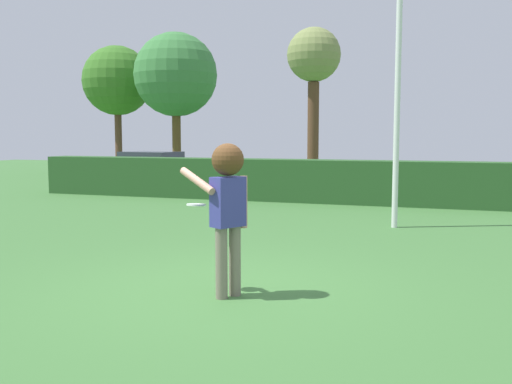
% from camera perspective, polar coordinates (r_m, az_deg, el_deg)
% --- Properties ---
extents(ground_plane, '(60.00, 60.00, 0.00)m').
position_cam_1_polar(ground_plane, '(7.09, -3.62, -9.85)').
color(ground_plane, '#3E6F35').
extents(person, '(0.84, 0.50, 1.81)m').
position_cam_1_polar(person, '(6.61, -2.88, -0.48)').
color(person, gray).
rests_on(person, ground).
extents(frisbee, '(0.23, 0.23, 0.04)m').
position_cam_1_polar(frisbee, '(6.90, -6.02, -1.27)').
color(frisbee, white).
extents(lamppost, '(0.24, 0.24, 6.73)m').
position_cam_1_polar(lamppost, '(12.13, 14.10, 14.00)').
color(lamppost, silver).
rests_on(lamppost, ground).
extents(hedge_row, '(19.78, 0.90, 1.21)m').
position_cam_1_polar(hedge_row, '(16.10, 9.54, 1.00)').
color(hedge_row, '#285225').
rests_on(hedge_row, ground).
extents(parked_car_silver, '(4.39, 2.27, 1.25)m').
position_cam_1_polar(parked_car_silver, '(23.36, -10.46, 2.62)').
color(parked_car_silver, '#B7B7BC').
rests_on(parked_car_silver, ground).
extents(willow_tree, '(3.53, 3.53, 6.47)m').
position_cam_1_polar(willow_tree, '(30.52, -13.74, 10.73)').
color(willow_tree, brown).
rests_on(willow_tree, ground).
extents(oak_tree, '(3.92, 3.92, 6.71)m').
position_cam_1_polar(oak_tree, '(27.55, -8.05, 11.51)').
color(oak_tree, brown).
rests_on(oak_tree, ground).
extents(bare_elm_tree, '(2.03, 2.03, 5.95)m').
position_cam_1_polar(bare_elm_tree, '(22.12, 5.81, 12.93)').
color(bare_elm_tree, brown).
rests_on(bare_elm_tree, ground).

